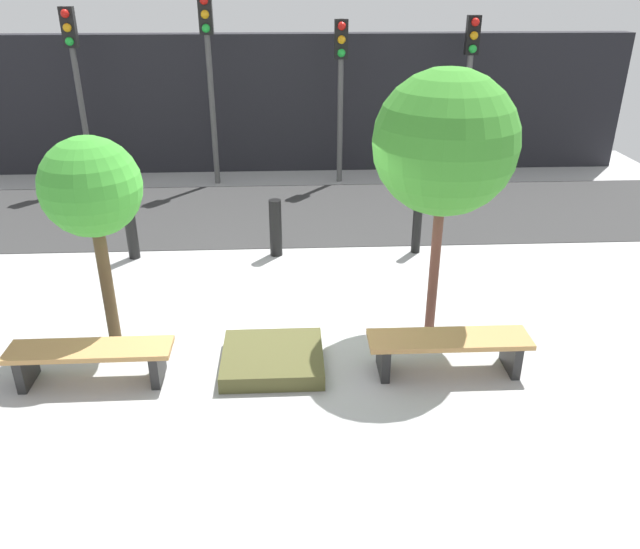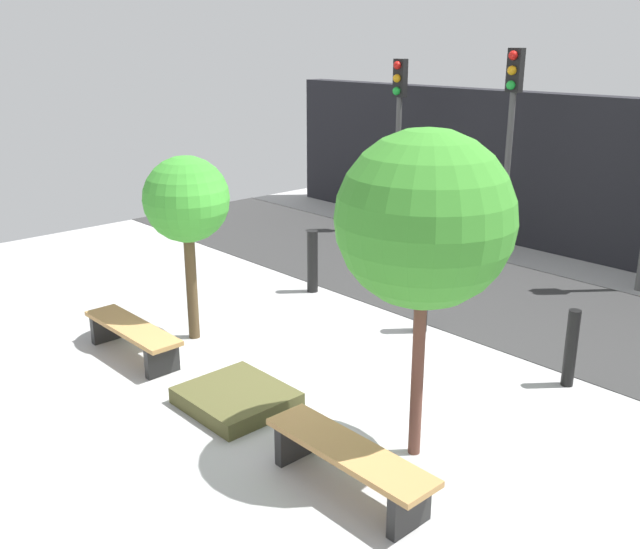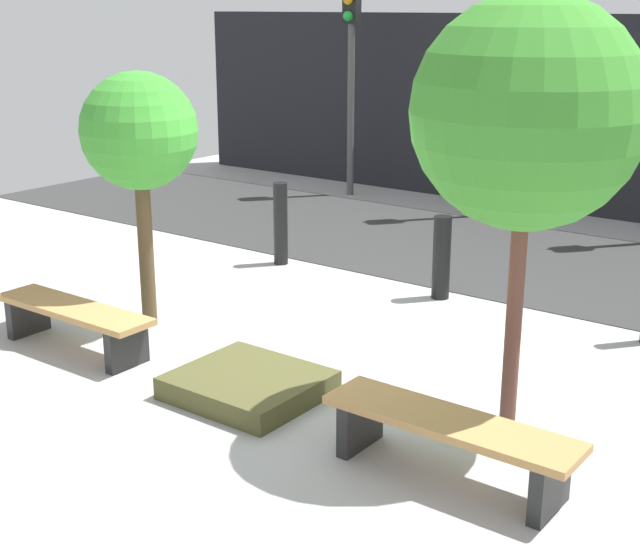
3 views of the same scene
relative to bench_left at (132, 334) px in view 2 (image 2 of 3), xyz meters
The scene contains 13 objects.
ground_plane 2.31m from the bench_left, 26.66° to the left, with size 18.00×18.00×0.00m, color #AAAAAA.
road_strip 5.92m from the bench_left, 69.79° to the left, with size 18.00×3.57×0.01m, color #323232.
building_facade 9.09m from the bench_left, 76.90° to the left, with size 16.20×0.50×3.08m, color black.
bench_left is the anchor object (origin of this frame).
bench_right 4.09m from the bench_left, ahead, with size 1.87×0.49×0.46m.
planter_bed 2.06m from the bench_left, ahead, with size 1.19×1.08×0.20m, color #4B4927.
tree_behind_left_bench 1.92m from the bench_left, 90.00° to the left, with size 1.17×1.17×2.60m.
tree_behind_right_bench 4.71m from the bench_left, 13.23° to the left, with size 1.69×1.69×3.32m.
bollard_far_left 3.53m from the bench_left, 94.87° to the left, with size 0.18×0.18×1.06m, color black.
bollard_left 4.07m from the bench_left, 59.84° to the left, with size 0.20×0.20×0.96m, color black.
bollard_center 5.62m from the bench_left, 38.71° to the left, with size 0.15×0.15×0.99m, color black.
traffic_light_west 8.20m from the bench_left, 105.33° to the left, with size 0.28×0.27×3.68m.
traffic_light_mid_west 8.01m from the bench_left, 85.00° to the left, with size 0.28×0.27×3.92m.
Camera 2 is at (6.10, -5.13, 4.06)m, focal length 40.00 mm.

